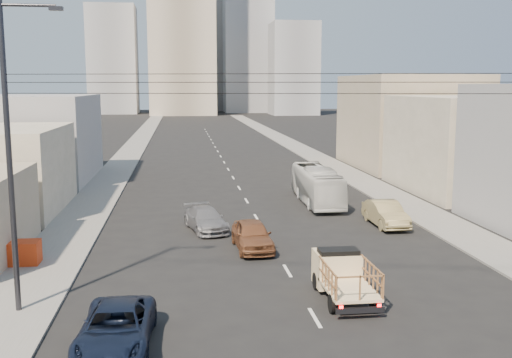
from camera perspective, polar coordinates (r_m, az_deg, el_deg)
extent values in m
plane|color=black|center=(22.06, 6.81, -14.92)|extent=(420.00, 420.00, 0.00)
cube|color=slate|center=(90.24, -11.47, 3.08)|extent=(3.50, 180.00, 0.12)
cube|color=slate|center=(91.54, 3.39, 3.33)|extent=(3.50, 180.00, 0.12)
cube|color=silver|center=(23.85, 5.62, -13.01)|extent=(0.15, 2.00, 0.01)
cube|color=silver|center=(29.38, 3.01, -8.71)|extent=(0.15, 2.00, 0.01)
cube|color=silver|center=(35.07, 1.26, -5.78)|extent=(0.15, 2.00, 0.01)
cube|color=silver|center=(40.85, 0.02, -3.67)|extent=(0.15, 2.00, 0.01)
cube|color=silver|center=(46.69, -0.90, -2.09)|extent=(0.15, 2.00, 0.01)
cube|color=silver|center=(52.56, -1.62, -0.85)|extent=(0.15, 2.00, 0.01)
cube|color=silver|center=(58.46, -2.20, 0.13)|extent=(0.15, 2.00, 0.01)
cube|color=silver|center=(64.37, -2.67, 0.94)|extent=(0.15, 2.00, 0.01)
cube|color=silver|center=(70.30, -3.06, 1.61)|extent=(0.15, 2.00, 0.01)
cube|color=silver|center=(76.24, -3.39, 2.17)|extent=(0.15, 2.00, 0.01)
cube|color=silver|center=(82.19, -3.67, 2.65)|extent=(0.15, 2.00, 0.01)
cube|color=silver|center=(88.15, -3.91, 3.07)|extent=(0.15, 2.00, 0.01)
cube|color=silver|center=(94.11, -4.13, 3.44)|extent=(0.15, 2.00, 0.01)
cube|color=silver|center=(100.08, -4.31, 3.76)|extent=(0.15, 2.00, 0.01)
cube|color=silver|center=(106.05, -4.48, 4.04)|extent=(0.15, 2.00, 0.01)
cube|color=silver|center=(112.02, -4.63, 4.30)|extent=(0.15, 2.00, 0.01)
cube|color=silver|center=(118.00, -4.76, 4.53)|extent=(0.15, 2.00, 0.01)
cube|color=silver|center=(123.98, -4.89, 4.73)|extent=(0.15, 2.00, 0.01)
cube|color=beige|center=(25.00, 8.86, -10.33)|extent=(1.90, 3.00, 0.12)
cube|color=beige|center=(26.75, 7.68, -8.44)|extent=(1.90, 1.60, 1.50)
cube|color=black|center=(26.35, 7.85, -7.36)|extent=(1.70, 0.90, 0.70)
cube|color=#2D2D33|center=(23.71, 9.89, -12.21)|extent=(1.90, 0.12, 0.22)
cube|color=#FF0C0C|center=(23.46, 8.11, -12.01)|extent=(0.15, 0.05, 0.12)
cube|color=#FF0C0C|center=(23.88, 11.66, -11.72)|extent=(0.15, 0.05, 0.12)
cylinder|color=black|center=(26.82, 5.82, -9.64)|extent=(0.25, 0.76, 0.76)
cylinder|color=black|center=(27.24, 9.35, -9.42)|extent=(0.25, 0.76, 0.76)
cylinder|color=black|center=(24.26, 7.33, -11.70)|extent=(0.25, 0.76, 0.76)
cylinder|color=black|center=(24.72, 11.23, -11.40)|extent=(0.25, 0.76, 0.76)
imported|color=black|center=(21.47, -13.19, -13.68)|extent=(2.61, 5.31, 1.45)
imported|color=silver|center=(45.86, 5.82, -0.58)|extent=(2.57, 9.98, 2.76)
imported|color=brown|center=(32.82, -0.36, -5.37)|extent=(2.14, 4.80, 1.61)
imported|color=#928355|center=(39.16, 12.24, -3.24)|extent=(1.75, 4.85, 1.59)
imported|color=slate|center=(37.25, -4.81, -3.84)|extent=(2.98, 5.13, 1.40)
cylinder|color=#2D2D33|center=(24.60, -22.43, 1.49)|extent=(0.22, 0.22, 12.00)
cylinder|color=#2D2D33|center=(24.37, -20.91, 15.20)|extent=(2.00, 0.12, 0.12)
cube|color=#2D2D33|center=(24.15, -18.51, 15.14)|extent=(0.50, 0.25, 0.15)
cylinder|color=black|center=(21.65, 6.29, 9.94)|extent=(23.01, 5.02, 0.02)
cylinder|color=black|center=(21.65, 6.28, 9.15)|extent=(23.01, 5.02, 0.02)
cylinder|color=black|center=(21.65, 6.26, 8.09)|extent=(23.01, 5.02, 0.02)
cube|color=#B93311|center=(32.18, -21.45, -7.20)|extent=(1.80, 1.20, 0.38)
cube|color=#B93311|center=(32.08, -21.49, -6.54)|extent=(1.80, 1.20, 0.38)
cube|color=#B93311|center=(31.99, -21.53, -5.89)|extent=(1.80, 1.20, 0.38)
cube|color=#AEA48C|center=(53.73, 20.01, 3.13)|extent=(11.00, 14.00, 8.00)
cube|color=tan|center=(68.42, 14.32, 5.35)|extent=(12.00, 16.00, 10.00)
cube|color=#949497|center=(60.52, -21.07, 3.66)|extent=(12.00, 16.00, 8.00)
cube|color=gray|center=(190.74, -7.10, 15.16)|extent=(20.00, 20.00, 60.00)
cube|color=gray|center=(206.15, -0.80, 11.96)|extent=(16.00, 16.00, 40.00)
cube|color=gray|center=(200.82, -13.45, 10.95)|extent=(15.00, 15.00, 34.00)
cube|color=#949497|center=(220.23, -4.43, 12.26)|extent=(18.00, 18.00, 44.00)
cube|color=gray|center=(187.92, 3.59, 10.41)|extent=(14.00, 14.00, 28.00)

